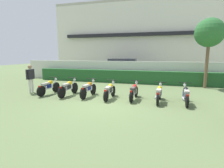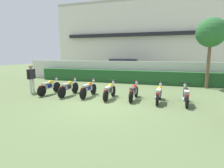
# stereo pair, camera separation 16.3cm
# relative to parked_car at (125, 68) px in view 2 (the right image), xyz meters

# --- Properties ---
(ground) EXTENTS (60.00, 60.00, 0.00)m
(ground) POSITION_rel_parked_car_xyz_m (1.19, -10.21, -0.94)
(ground) COLOR #607547
(building) EXTENTS (21.11, 6.50, 8.47)m
(building) POSITION_rel_parked_car_xyz_m (1.19, 5.82, 3.30)
(building) COLOR silver
(building) RESTS_ON ground
(compound_wall) EXTENTS (20.06, 0.30, 1.73)m
(compound_wall) POSITION_rel_parked_car_xyz_m (1.19, -2.83, -0.07)
(compound_wall) COLOR silver
(compound_wall) RESTS_ON ground
(hedge_row) EXTENTS (16.05, 0.70, 1.02)m
(hedge_row) POSITION_rel_parked_car_xyz_m (1.19, -3.53, -0.43)
(hedge_row) COLOR #235628
(hedge_row) RESTS_ON ground
(parked_car) EXTENTS (4.59, 2.27, 1.89)m
(parked_car) POSITION_rel_parked_car_xyz_m (0.00, 0.00, 0.00)
(parked_car) COLOR black
(parked_car) RESTS_ON ground
(tree_near_inspector) EXTENTS (1.90, 1.90, 4.69)m
(tree_near_inspector) POSITION_rel_parked_car_xyz_m (6.69, -4.23, 2.76)
(tree_near_inspector) COLOR brown
(tree_near_inspector) RESTS_ON ground
(motorcycle_in_row_0) EXTENTS (0.60, 1.89, 0.97)m
(motorcycle_in_row_0) POSITION_rel_parked_car_xyz_m (-2.54, -8.93, -0.48)
(motorcycle_in_row_0) COLOR black
(motorcycle_in_row_0) RESTS_ON ground
(motorcycle_in_row_1) EXTENTS (0.60, 1.97, 0.98)m
(motorcycle_in_row_1) POSITION_rel_parked_car_xyz_m (-1.27, -8.90, -0.48)
(motorcycle_in_row_1) COLOR black
(motorcycle_in_row_1) RESTS_ON ground
(motorcycle_in_row_2) EXTENTS (0.60, 1.84, 0.97)m
(motorcycle_in_row_2) POSITION_rel_parked_car_xyz_m (-0.07, -8.84, -0.49)
(motorcycle_in_row_2) COLOR black
(motorcycle_in_row_2) RESTS_ON ground
(motorcycle_in_row_3) EXTENTS (0.60, 1.80, 0.95)m
(motorcycle_in_row_3) POSITION_rel_parked_car_xyz_m (1.18, -8.94, -0.49)
(motorcycle_in_row_3) COLOR black
(motorcycle_in_row_3) RESTS_ON ground
(motorcycle_in_row_4) EXTENTS (0.60, 1.82, 0.95)m
(motorcycle_in_row_4) POSITION_rel_parked_car_xyz_m (2.44, -8.77, -0.49)
(motorcycle_in_row_4) COLOR black
(motorcycle_in_row_4) RESTS_ON ground
(motorcycle_in_row_5) EXTENTS (0.60, 1.83, 0.95)m
(motorcycle_in_row_5) POSITION_rel_parked_car_xyz_m (3.69, -8.92, -0.50)
(motorcycle_in_row_5) COLOR black
(motorcycle_in_row_5) RESTS_ON ground
(motorcycle_in_row_6) EXTENTS (0.60, 1.89, 0.95)m
(motorcycle_in_row_6) POSITION_rel_parked_car_xyz_m (4.91, -8.86, -0.49)
(motorcycle_in_row_6) COLOR black
(motorcycle_in_row_6) RESTS_ON ground
(inspector_person) EXTENTS (0.23, 0.68, 1.69)m
(inspector_person) POSITION_rel_parked_car_xyz_m (-3.82, -8.87, 0.07)
(inspector_person) COLOR silver
(inspector_person) RESTS_ON ground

